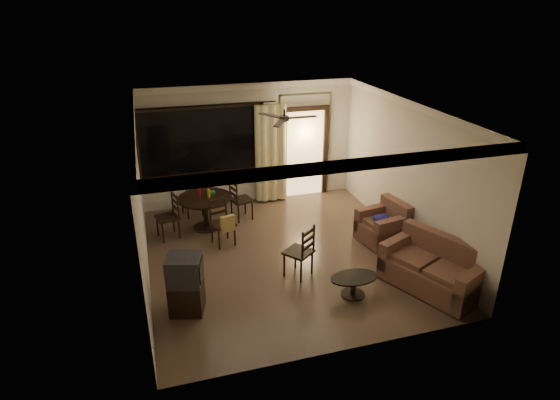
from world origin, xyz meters
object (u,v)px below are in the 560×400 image
object	(u,v)px
tv_cabinet	(186,284)
armchair	(384,226)
dining_chair_west	(169,225)
dining_chair_east	(241,207)
sofa	(434,269)
dining_chair_north	(192,203)
dining_table	(205,204)
side_chair	(299,261)
dining_chair_south	(223,230)
coffee_table	(354,283)

from	to	relation	value
tv_cabinet	armchair	bearing A→B (deg)	32.28
dining_chair_west	dining_chair_east	world-z (taller)	same
sofa	armchair	world-z (taller)	sofa
dining_chair_north	dining_table	bearing A→B (deg)	90.98
armchair	dining_chair_east	bearing A→B (deg)	134.58
dining_chair_west	dining_chair_north	distance (m)	1.10
tv_cabinet	sofa	bearing A→B (deg)	8.78
dining_chair_west	side_chair	distance (m)	2.96
dining_table	dining_chair_east	world-z (taller)	dining_chair_east
armchair	dining_chair_south	bearing A→B (deg)	156.36
dining_chair_west	coffee_table	size ratio (longest dim) A/B	1.19
dining_table	dining_chair_east	distance (m)	0.88
dining_chair_north	coffee_table	world-z (taller)	dining_chair_north
dining_chair_east	tv_cabinet	distance (m)	3.37
dining_chair_east	dining_chair_north	world-z (taller)	same
dining_table	side_chair	xyz separation A→B (m)	(1.29, -2.32, -0.26)
dining_table	armchair	size ratio (longest dim) A/B	1.20
coffee_table	tv_cabinet	bearing A→B (deg)	172.47
dining_chair_east	sofa	distance (m)	4.34
dining_chair_north	tv_cabinet	size ratio (longest dim) A/B	0.98
armchair	side_chair	world-z (taller)	side_chair
dining_chair_west	dining_chair_south	xyz separation A→B (m)	(1.01, -0.61, 0.02)
armchair	dining_table	bearing A→B (deg)	144.65
dining_chair_east	coffee_table	bearing A→B (deg)	-176.05
coffee_table	dining_chair_north	bearing A→B (deg)	119.31
sofa	coffee_table	distance (m)	1.40
dining_table	dining_chair_west	size ratio (longest dim) A/B	1.19
armchair	coffee_table	bearing A→B (deg)	-141.29
dining_chair_south	dining_chair_east	bearing A→B (deg)	45.70
dining_chair_east	dining_chair_north	distance (m)	1.13
dining_chair_west	coffee_table	world-z (taller)	dining_chair_west
dining_chair_east	armchair	world-z (taller)	dining_chair_east
dining_chair_north	sofa	xyz separation A→B (m)	(3.56, -4.02, 0.06)
dining_table	tv_cabinet	world-z (taller)	tv_cabinet
sofa	dining_chair_west	bearing A→B (deg)	119.41
dining_chair_south	side_chair	size ratio (longest dim) A/B	0.97
dining_chair_west	tv_cabinet	distance (m)	2.58
sofa	side_chair	bearing A→B (deg)	130.68
dining_chair_south	dining_chair_west	bearing A→B (deg)	133.91
tv_cabinet	side_chair	bearing A→B (deg)	29.19
dining_chair_east	tv_cabinet	world-z (taller)	tv_cabinet
dining_chair_west	armchair	size ratio (longest dim) A/B	1.01
dining_chair_north	sofa	bearing A→B (deg)	116.50
dining_chair_north	armchair	world-z (taller)	dining_chair_north
dining_chair_east	dining_chair_south	distance (m)	1.20
dining_chair_south	dining_chair_north	xyz separation A→B (m)	(-0.43, 1.55, -0.02)
tv_cabinet	coffee_table	size ratio (longest dim) A/B	1.21
dining_chair_south	tv_cabinet	world-z (taller)	tv_cabinet
dining_chair_east	dining_table	bearing A→B (deg)	89.91
dining_chair_south	sofa	xyz separation A→B (m)	(3.13, -2.47, 0.04)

